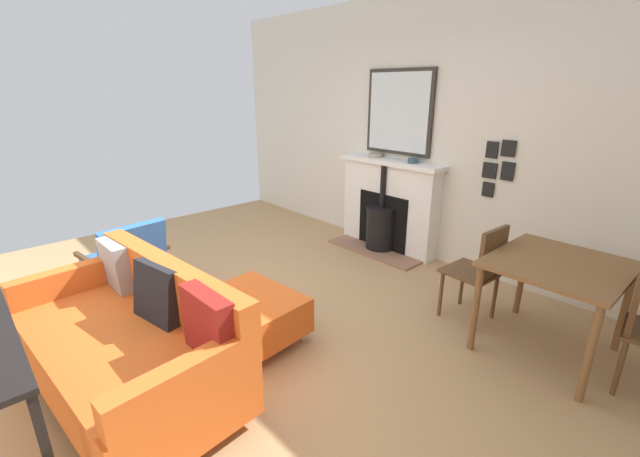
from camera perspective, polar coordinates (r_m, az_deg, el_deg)
name	(u,v)px	position (r m, az deg, el deg)	size (l,w,h in m)	color
ground_plane	(220,322)	(3.76, -13.66, -12.41)	(5.24, 6.26, 0.01)	tan
wall_left	(412,130)	(5.01, 12.67, 13.14)	(0.12, 6.26, 2.89)	beige
fireplace	(387,210)	(5.11, 9.24, 2.52)	(0.55, 1.38, 1.11)	#93664C
mirror_over_mantel	(399,112)	(5.01, 10.85, 15.51)	(0.04, 0.90, 0.95)	#2D2823
mantel_bowl_near	(375,155)	(5.14, 7.63, 10.03)	(0.17, 0.17, 0.05)	#9E9384
mantel_bowl_far	(413,160)	(4.81, 12.74, 9.18)	(0.12, 0.12, 0.06)	#334C56
sofa	(132,340)	(3.02, -24.57, -13.91)	(1.02, 1.83, 0.85)	#B2B2B7
ottoman	(254,312)	(3.37, -9.12, -11.37)	(0.65, 0.81, 0.37)	#B2B2B7
armchair_accent	(127,255)	(4.28, -25.08, -3.31)	(0.74, 0.67, 0.76)	#4C3321
dining_table	(557,275)	(3.45, 29.95, -5.59)	(0.91, 0.85, 0.73)	brown
dining_chair_near_fireplace	(481,267)	(3.67, 21.35, -4.99)	(0.42, 0.42, 0.86)	brown
photo_gallery_row	(497,166)	(4.44, 23.34, 7.98)	(0.02, 0.31, 0.58)	black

